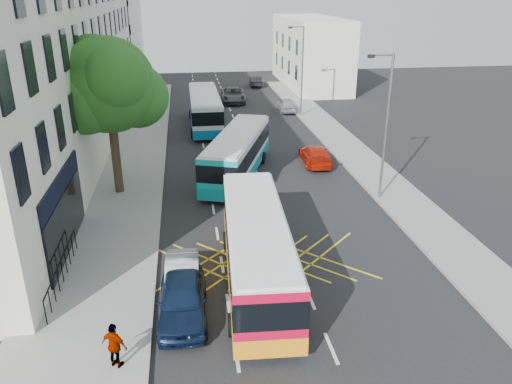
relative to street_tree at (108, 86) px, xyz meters
name	(u,v)px	position (x,y,z in m)	size (l,w,h in m)	color
ground	(331,348)	(8.51, -14.97, -6.29)	(120.00, 120.00, 0.00)	black
pavement_left	(120,192)	(0.01, 0.03, -6.22)	(5.00, 70.00, 0.15)	gray
pavement_right	(380,179)	(16.01, 0.03, -6.22)	(3.00, 70.00, 0.15)	gray
terrace_main	(44,57)	(-5.49, 9.52, 0.46)	(8.30, 45.00, 13.50)	beige
terrace_far	(105,41)	(-5.49, 40.03, -1.29)	(8.00, 20.00, 10.00)	silver
building_right	(310,52)	(19.51, 33.03, -2.29)	(6.00, 18.00, 8.00)	silver
street_tree	(108,86)	(0.00, 0.00, 0.00)	(6.30, 5.70, 8.80)	#382619
lamp_near	(385,120)	(14.71, -2.97, -1.68)	(1.45, 0.15, 8.00)	slate
lamp_far	(301,67)	(14.71, 17.03, -1.68)	(1.45, 0.15, 8.00)	slate
railings	(62,270)	(-1.19, -9.67, -5.57)	(0.08, 5.60, 1.14)	black
bus_near	(257,248)	(6.63, -10.44, -4.77)	(2.99, 10.42, 2.90)	silver
bus_mid	(237,154)	(7.20, 1.99, -4.79)	(5.52, 10.34, 2.85)	silver
bus_far	(205,109)	(5.76, 14.61, -4.73)	(2.67, 10.58, 2.97)	silver
parked_car_blue	(183,298)	(3.61, -12.42, -5.55)	(1.75, 4.36, 1.48)	#0C1933
parked_car_silver	(182,277)	(3.61, -10.74, -5.67)	(1.32, 3.79, 1.25)	#AAAEB2
red_hatchback	(315,155)	(12.75, 3.66, -5.66)	(1.78, 4.37, 1.27)	#BC1D08
distant_car_grey	(233,95)	(9.18, 24.43, -5.56)	(2.44, 5.29, 1.47)	#414349
distant_car_silver	(286,105)	(13.89, 19.36, -5.64)	(1.55, 3.85, 1.31)	#989AA0
distant_car_dark	(255,81)	(12.81, 33.10, -5.67)	(1.31, 3.77, 1.24)	black
pedestrian_far	(115,346)	(1.51, -14.97, -5.36)	(0.92, 0.38, 1.57)	gray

